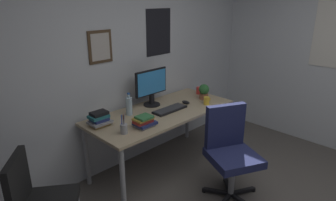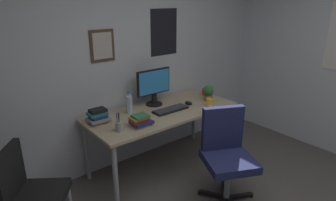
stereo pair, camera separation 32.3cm
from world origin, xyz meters
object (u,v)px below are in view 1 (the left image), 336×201
side_chair (38,200)px  coffee_mug_far (207,101)px  office_chair (230,148)px  pen_cup (124,128)px  computer_mouse (186,102)px  water_bottle (129,106)px  book_stack_right (144,121)px  keyboard (170,109)px  potted_plant (204,91)px  monitor (151,86)px  book_stack_left (99,119)px  coffee_mug_near (199,90)px

side_chair → coffee_mug_far: (2.08, 0.02, 0.28)m
office_chair → pen_cup: size_ratio=4.75×
computer_mouse → water_bottle: (-0.71, 0.20, 0.09)m
computer_mouse → book_stack_right: size_ratio=0.50×
coffee_mug_far → office_chair: bearing=-122.8°
keyboard → potted_plant: potted_plant is taller
monitor → book_stack_left: 0.79m
office_chair → side_chair: 1.78m
side_chair → book_stack_left: side_chair is taller
office_chair → pen_cup: bearing=139.6°
computer_mouse → coffee_mug_far: bearing=-50.1°
monitor → pen_cup: (-0.71, -0.39, -0.19)m
monitor → keyboard: (0.03, -0.28, -0.23)m
book_stack_left → keyboard: bearing=-15.2°
water_bottle → coffee_mug_near: 1.13m
coffee_mug_far → book_stack_right: size_ratio=0.49×
keyboard → coffee_mug_far: bearing=-20.2°
coffee_mug_far → potted_plant: (0.13, 0.15, 0.06)m
keyboard → computer_mouse: (0.30, 0.02, 0.01)m
pen_cup → book_stack_left: 0.33m
book_stack_left → potted_plant: bearing=-9.8°
side_chair → water_bottle: bearing=19.0°
water_bottle → book_stack_left: size_ratio=1.18×
coffee_mug_far → book_stack_left: bearing=162.9°
side_chair → keyboard: bearing=6.8°
keyboard → coffee_mug_near: bearing=12.5°
office_chair → coffee_mug_near: bearing=55.3°
potted_plant → office_chair: bearing=-124.5°
side_chair → book_stack_left: (0.82, 0.41, 0.30)m
monitor → water_bottle: (-0.38, -0.06, -0.13)m
office_chair → book_stack_left: 1.35m
coffee_mug_near → book_stack_right: (-1.22, -0.30, 0.01)m
monitor → computer_mouse: size_ratio=4.18×
side_chair → potted_plant: potted_plant is taller
side_chair → coffee_mug_near: 2.38m
computer_mouse → pen_cup: (-1.04, -0.14, 0.04)m
monitor → book_stack_left: size_ratio=2.15×
monitor → coffee_mug_far: size_ratio=4.22×
office_chair → pen_cup: office_chair is taller
coffee_mug_near → coffee_mug_far: bearing=-127.9°
water_bottle → coffee_mug_far: (0.87, -0.40, -0.06)m
computer_mouse → book_stack_right: book_stack_right is taller
office_chair → side_chair: office_chair is taller
computer_mouse → book_stack_right: 0.82m
office_chair → side_chair: bearing=160.4°
water_bottle → computer_mouse: bearing=-15.9°
side_chair → monitor: size_ratio=1.90×
monitor → potted_plant: 0.70m
computer_mouse → book_stack_left: book_stack_left is taller
monitor → coffee_mug_near: size_ratio=4.15×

